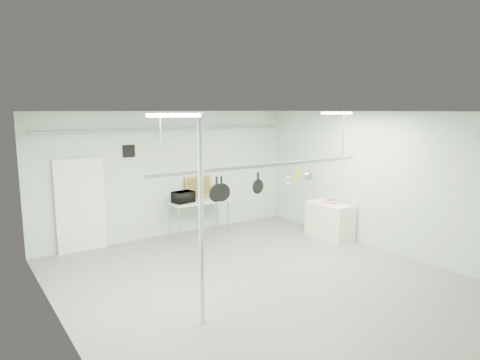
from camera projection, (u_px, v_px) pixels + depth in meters
floor at (266, 284)px, 8.02m from camera, size 8.00×8.00×0.00m
ceiling at (267, 112)px, 7.50m from camera, size 7.00×8.00×0.02m
back_wall at (171, 174)px, 11.00m from camera, size 7.00×0.02×3.20m
right_wall at (387, 182)px, 9.72m from camera, size 0.02×8.00×3.20m
door at (81, 206)px, 9.76m from camera, size 1.10×0.10×2.20m
wall_vent at (129, 151)px, 10.26m from camera, size 0.30×0.04×0.30m
conduit_pipe at (171, 129)px, 10.74m from camera, size 6.60×0.07×0.07m
chrome_pole at (201, 221)px, 6.32m from camera, size 0.08×0.08×3.20m
prep_table at (199, 203)px, 11.15m from camera, size 1.60×0.70×0.91m
side_cabinet at (330, 221)px, 10.85m from camera, size 0.60×1.20×0.90m
pot_rack at (265, 164)px, 8.02m from camera, size 4.80×0.06×1.00m
light_panel_left at (174, 115)px, 5.63m from camera, size 0.65×0.30×0.05m
light_panel_right at (337, 113)px, 9.34m from camera, size 0.65×0.30×0.05m
microwave at (183, 197)px, 10.82m from camera, size 0.57×0.43×0.29m
coffee_canister at (213, 196)px, 11.24m from camera, size 0.18×0.18×0.18m
painting_large at (199, 187)px, 11.42m from camera, size 0.78×0.13×0.58m
painting_small at (217, 191)px, 11.77m from camera, size 0.30×0.10×0.25m
fruit_bowl at (330, 201)px, 10.81m from camera, size 0.43×0.43×0.09m
skillet_left at (217, 189)px, 7.47m from camera, size 0.33×0.09×0.45m
skillet_mid at (221, 188)px, 7.53m from camera, size 0.33×0.13×0.44m
skillet_right at (258, 182)px, 7.97m from camera, size 0.28×0.11×0.39m
whisk at (288, 177)px, 8.38m from camera, size 0.18×0.18×0.32m
grater at (298, 174)px, 8.52m from camera, size 0.10×0.04×0.23m
saucepan at (308, 174)px, 8.68m from camera, size 0.18×0.13×0.28m
fruit_cluster at (330, 200)px, 10.80m from camera, size 0.24×0.24×0.09m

